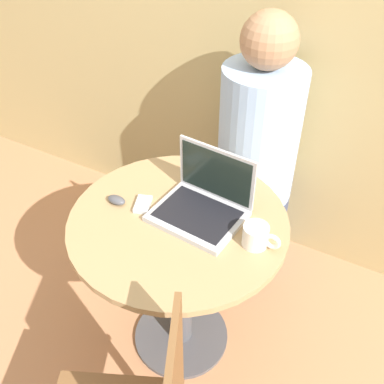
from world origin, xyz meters
TOP-DOWN VIEW (x-y plane):
  - ground_plane at (0.00, 0.00)m, footprint 12.00×12.00m
  - round_table at (0.00, 0.00)m, footprint 0.79×0.79m
  - laptop at (0.06, 0.08)m, footprint 0.33×0.27m
  - cell_phone at (-0.15, -0.00)m, footprint 0.08×0.10m
  - computer_mouse at (-0.24, -0.03)m, footprint 0.07×0.04m
  - coffee_cup at (0.29, 0.02)m, footprint 0.13×0.09m
  - person_seated at (0.05, 0.66)m, footprint 0.41×0.57m

SIDE VIEW (x-z plane):
  - ground_plane at x=0.00m, z-range 0.00..0.00m
  - round_table at x=0.00m, z-range 0.16..0.89m
  - person_seated at x=0.05m, z-range -0.10..1.19m
  - cell_phone at x=-0.15m, z-range 0.73..0.75m
  - computer_mouse at x=-0.24m, z-range 0.73..0.76m
  - coffee_cup at x=0.29m, z-range 0.73..0.81m
  - laptop at x=0.06m, z-range 0.66..0.89m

